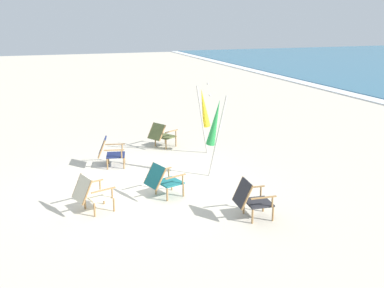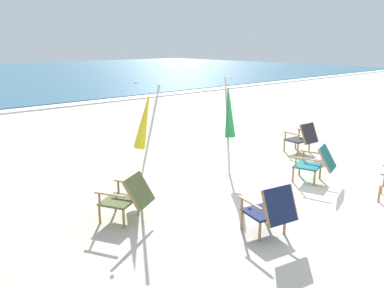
{
  "view_description": "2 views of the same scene",
  "coord_description": "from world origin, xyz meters",
  "px_view_note": "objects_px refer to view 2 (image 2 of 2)",
  "views": [
    {
      "loc": [
        9.85,
        -2.3,
        3.89
      ],
      "look_at": [
        -0.43,
        1.29,
        0.79
      ],
      "focal_mm": 42.0,
      "sensor_mm": 36.0,
      "label": 1
    },
    {
      "loc": [
        -5.83,
        -3.59,
        2.75
      ],
      "look_at": [
        -0.64,
        2.31,
        0.64
      ],
      "focal_mm": 35.0,
      "sensor_mm": 36.0,
      "label": 2
    }
  ],
  "objects_px": {
    "beach_chair_far_center": "(128,196)",
    "beach_chair_back_right": "(302,137)",
    "umbrella_furled_green": "(229,111)",
    "beach_chair_back_left": "(316,162)",
    "umbrella_furled_yellow": "(145,120)",
    "beach_chair_front_left": "(271,209)"
  },
  "relations": [
    {
      "from": "beach_chair_back_left",
      "to": "umbrella_furled_green",
      "type": "height_order",
      "value": "umbrella_furled_green"
    },
    {
      "from": "beach_chair_far_center",
      "to": "umbrella_furled_yellow",
      "type": "xyz_separation_m",
      "value": [
        1.03,
        0.99,
        0.94
      ]
    },
    {
      "from": "umbrella_furled_green",
      "to": "umbrella_furled_yellow",
      "type": "relative_size",
      "value": 1.01
    },
    {
      "from": "beach_chair_back_right",
      "to": "umbrella_furled_green",
      "type": "xyz_separation_m",
      "value": [
        -2.53,
        0.24,
        0.94
      ]
    },
    {
      "from": "beach_chair_far_center",
      "to": "umbrella_furled_yellow",
      "type": "distance_m",
      "value": 1.71
    },
    {
      "from": "beach_chair_far_center",
      "to": "beach_chair_front_left",
      "type": "distance_m",
      "value": 2.21
    },
    {
      "from": "beach_chair_back_left",
      "to": "umbrella_furled_yellow",
      "type": "distance_m",
      "value": 3.55
    },
    {
      "from": "beach_chair_back_right",
      "to": "umbrella_furled_yellow",
      "type": "xyz_separation_m",
      "value": [
        -4.39,
        0.65,
        0.93
      ]
    },
    {
      "from": "beach_chair_far_center",
      "to": "beach_chair_back_right",
      "type": "relative_size",
      "value": 1.18
    },
    {
      "from": "beach_chair_back_right",
      "to": "beach_chair_front_left",
      "type": "bearing_deg",
      "value": -152.75
    },
    {
      "from": "beach_chair_far_center",
      "to": "beach_chair_front_left",
      "type": "bearing_deg",
      "value": -54.15
    },
    {
      "from": "beach_chair_back_left",
      "to": "beach_chair_far_center",
      "type": "bearing_deg",
      "value": 164.96
    },
    {
      "from": "beach_chair_front_left",
      "to": "beach_chair_back_left",
      "type": "distance_m",
      "value": 2.63
    },
    {
      "from": "umbrella_furled_green",
      "to": "beach_chair_front_left",
      "type": "bearing_deg",
      "value": -124.09
    },
    {
      "from": "umbrella_furled_green",
      "to": "beach_chair_far_center",
      "type": "bearing_deg",
      "value": -168.74
    },
    {
      "from": "beach_chair_back_right",
      "to": "umbrella_furled_green",
      "type": "height_order",
      "value": "umbrella_furled_green"
    },
    {
      "from": "beach_chair_front_left",
      "to": "beach_chair_far_center",
      "type": "bearing_deg",
      "value": 125.85
    },
    {
      "from": "beach_chair_back_right",
      "to": "umbrella_furled_yellow",
      "type": "height_order",
      "value": "umbrella_furled_yellow"
    },
    {
      "from": "beach_chair_far_center",
      "to": "beach_chair_back_left",
      "type": "xyz_separation_m",
      "value": [
        3.81,
        -1.02,
        -0.0
      ]
    },
    {
      "from": "beach_chair_back_right",
      "to": "umbrella_furled_yellow",
      "type": "distance_m",
      "value": 4.54
    },
    {
      "from": "umbrella_furled_green",
      "to": "beach_chair_back_left",
      "type": "bearing_deg",
      "value": -60.37
    },
    {
      "from": "beach_chair_front_left",
      "to": "umbrella_furled_green",
      "type": "xyz_separation_m",
      "value": [
        1.6,
        2.37,
        0.94
      ]
    }
  ]
}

